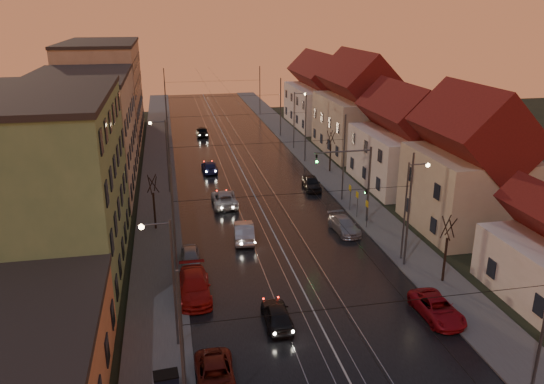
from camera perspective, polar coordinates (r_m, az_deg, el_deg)
ground at (r=32.40m, az=6.50°, el=-16.36°), size 160.00×160.00×0.00m
road at (r=68.20m, az=-3.68°, el=3.08°), size 16.00×120.00×0.04m
sidewalk_left at (r=67.65m, az=-12.10°, el=2.61°), size 4.00×120.00×0.15m
sidewalk_right at (r=70.15m, az=4.45°, el=3.57°), size 4.00×120.00×0.15m
tram_rail_0 at (r=67.95m, az=-5.52°, el=3.00°), size 0.06×120.00×0.03m
tram_rail_1 at (r=68.10m, az=-4.32°, el=3.07°), size 0.06×120.00×0.03m
tram_rail_2 at (r=68.29m, az=-3.04°, el=3.15°), size 0.06×120.00×0.03m
tram_rail_3 at (r=68.50m, az=-1.85°, el=3.22°), size 0.06×120.00×0.03m
apartment_left_1 at (r=41.84m, az=-23.08°, el=0.51°), size 10.00×18.00×13.00m
apartment_left_2 at (r=61.02m, az=-19.58°, el=5.91°), size 10.00×20.00×12.00m
apartment_left_3 at (r=84.31m, az=-17.58°, el=10.17°), size 10.00×24.00×14.00m
house_right_1 at (r=49.33m, az=20.46°, el=2.22°), size 8.67×10.20×10.80m
house_right_2 at (r=60.54m, az=14.07°, el=5.02°), size 9.18×12.24×9.20m
house_right_3 at (r=73.82m, az=9.23°, el=8.71°), size 9.18×14.28×11.50m
house_right_4 at (r=90.79m, az=5.24°, el=10.29°), size 9.18×16.32×10.00m
catenary_pole_l_0 at (r=23.73m, az=-9.52°, el=-18.01°), size 0.16×0.16×9.00m
catenary_pole_l_1 at (r=36.87m, az=-10.48°, el=-3.96°), size 0.16×0.16×9.00m
catenary_pole_r_1 at (r=40.69m, az=14.49°, el=-2.03°), size 0.16×0.16×9.00m
catenary_pole_l_2 at (r=51.04m, az=-10.90°, el=2.52°), size 0.16×0.16×9.00m
catenary_pole_r_2 at (r=53.86m, az=7.72°, el=3.56°), size 0.16×0.16×9.00m
catenary_pole_l_3 at (r=65.58m, az=-11.14°, el=6.16°), size 0.16×0.16×9.00m
catenary_pole_r_3 at (r=67.80m, az=3.63°, el=6.89°), size 0.16×0.16×9.00m
catenary_pole_l_4 at (r=80.29m, az=-11.30°, el=8.47°), size 0.16×0.16×9.00m
catenary_pole_r_4 at (r=82.11m, az=0.92°, el=9.06°), size 0.16×0.16×9.00m
catenary_pole_l_5 at (r=98.06m, az=-11.42°, el=10.32°), size 0.16×0.16×9.00m
catenary_pole_r_5 at (r=99.56m, az=-1.31°, el=10.81°), size 0.16×0.16×9.00m
street_lamp_0 at (r=30.35m, az=-11.14°, el=-8.43°), size 1.75×0.32×8.00m
street_lamp_1 at (r=41.61m, az=14.58°, el=-1.00°), size 1.75×0.32×8.00m
street_lamp_2 at (r=56.73m, az=-11.55°, el=4.54°), size 1.75×0.32×8.00m
street_lamp_3 at (r=74.49m, az=2.63°, el=8.31°), size 1.75×0.32×8.00m
traffic_light_mast at (r=48.22m, az=9.32°, el=1.76°), size 5.30×0.32×7.20m
bare_tree_0 at (r=47.88m, az=-12.58°, el=-1.24°), size 1.09×1.09×5.11m
bare_tree_1 at (r=39.74m, az=18.19°, el=-6.07°), size 1.09×1.09×5.11m
bare_tree_2 at (r=64.10m, az=6.30°, el=4.25°), size 1.09×1.09×5.11m
driving_car_0 at (r=33.90m, az=0.55°, el=-13.06°), size 1.69×4.07×1.38m
driving_car_1 at (r=45.45m, az=-3.04°, el=-4.24°), size 2.07×4.81×1.54m
driving_car_2 at (r=53.47m, az=-5.15°, el=-0.71°), size 2.40×5.16×1.43m
driving_car_3 at (r=64.87m, az=-6.75°, el=2.72°), size 1.81×4.40×1.27m
driving_car_4 at (r=83.69m, az=-7.53°, el=6.48°), size 1.81×4.50×1.53m
parked_left_1 at (r=29.35m, az=-6.11°, el=-19.11°), size 2.09×4.47×1.24m
parked_left_2 at (r=37.20m, az=-8.36°, el=-10.00°), size 2.19×5.33×1.54m
parked_left_3 at (r=41.66m, az=-8.77°, el=-6.92°), size 1.52×3.69×1.25m
parked_right_0 at (r=36.19m, az=17.32°, el=-11.86°), size 2.28×4.69×1.29m
parked_right_1 at (r=47.39m, az=7.78°, el=-3.55°), size 2.15×4.59×1.30m
parked_right_2 at (r=58.23m, az=4.26°, el=0.98°), size 2.03×4.36×1.44m
dumpster at (r=29.09m, az=-11.28°, el=-19.62°), size 1.26×0.89×1.10m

